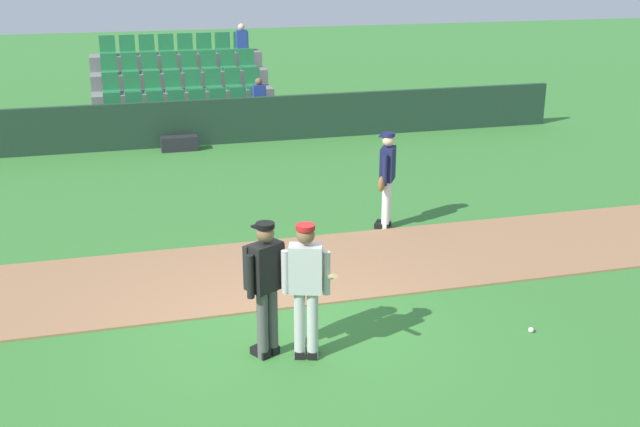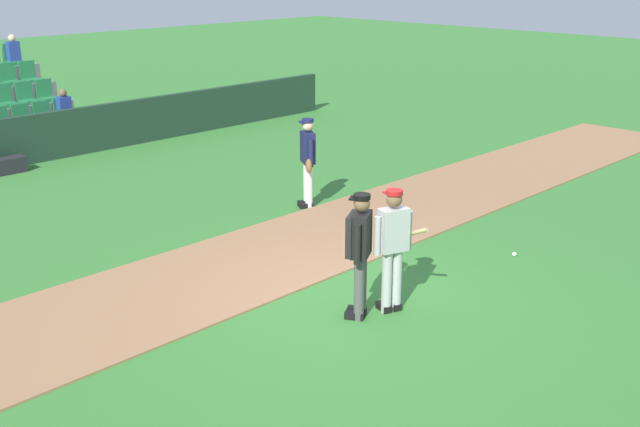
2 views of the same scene
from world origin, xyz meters
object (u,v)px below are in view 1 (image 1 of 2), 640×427
Objects in this scene: runner_navy_jersey at (387,177)px; batter_grey_jersey at (306,286)px; umpire_home_plate at (265,282)px; baseball at (531,330)px; equipment_bag at (179,143)px.

batter_grey_jersey is at bearing -121.06° from runner_navy_jersey.
umpire_home_plate reaches higher than baseball.
equipment_bag is (-0.08, 10.69, -0.82)m from umpire_home_plate.
runner_navy_jersey reaches higher than baseball.
umpire_home_plate is (-0.47, 0.19, 0.03)m from batter_grey_jersey.
baseball is (0.50, -4.34, -0.93)m from runner_navy_jersey.
batter_grey_jersey is 1.96× the size of equipment_bag.
runner_navy_jersey is 1.96× the size of equipment_bag.
runner_navy_jersey is (3.00, 4.01, -0.04)m from umpire_home_plate.
runner_navy_jersey is at bearing 58.94° from batter_grey_jersey.
batter_grey_jersey is at bearing -22.70° from umpire_home_plate.
baseball is at bearing -72.00° from equipment_bag.
equipment_bag is at bearing 114.76° from runner_navy_jersey.
equipment_bag is (-3.58, 11.02, 0.14)m from baseball.
baseball is 11.58m from equipment_bag.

